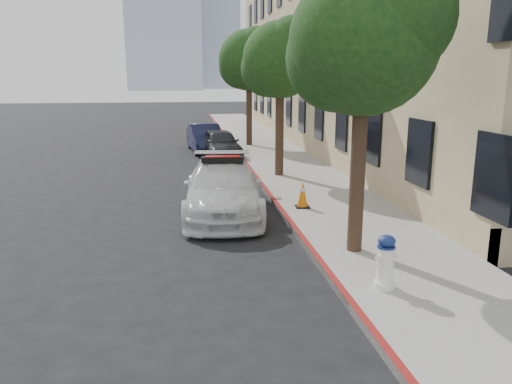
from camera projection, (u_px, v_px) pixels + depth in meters
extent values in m
plane|color=black|center=(207.00, 233.00, 11.73)|extent=(120.00, 120.00, 0.00)
cube|color=gray|center=(277.00, 158.00, 21.85)|extent=(3.20, 50.00, 0.15)
cube|color=maroon|center=(242.00, 159.00, 21.63)|extent=(0.12, 50.00, 0.15)
cube|color=tan|center=(364.00, 49.00, 26.35)|extent=(8.00, 36.00, 10.00)
cube|color=#9EA8B7|center=(212.00, 7.00, 138.01)|extent=(14.00, 14.00, 44.00)
cylinder|color=black|center=(358.00, 170.00, 9.80)|extent=(0.30, 0.30, 3.30)
sphere|color=black|center=(364.00, 41.00, 9.24)|extent=(2.80, 2.80, 2.80)
sphere|color=black|center=(392.00, 16.00, 8.92)|extent=(2.24, 2.24, 2.24)
sphere|color=black|center=(340.00, 58.00, 9.55)|extent=(2.10, 2.10, 2.10)
cylinder|color=black|center=(279.00, 130.00, 17.52)|extent=(0.30, 0.30, 3.19)
sphere|color=black|center=(280.00, 60.00, 16.97)|extent=(2.60, 2.60, 2.60)
sphere|color=black|center=(294.00, 47.00, 16.65)|extent=(2.08, 2.08, 2.08)
sphere|color=black|center=(269.00, 69.00, 17.28)|extent=(1.95, 1.95, 1.95)
cylinder|color=black|center=(249.00, 111.00, 25.20)|extent=(0.30, 0.30, 3.41)
sphere|color=black|center=(249.00, 60.00, 24.63)|extent=(3.00, 3.00, 3.00)
sphere|color=black|center=(258.00, 51.00, 24.31)|extent=(2.40, 2.40, 2.40)
sphere|color=black|center=(241.00, 66.00, 24.94)|extent=(2.25, 2.25, 2.25)
imported|color=silver|center=(223.00, 188.00, 13.21)|extent=(2.34, 5.02, 1.42)
cube|color=black|center=(223.00, 159.00, 13.03)|extent=(1.12, 0.36, 0.14)
cube|color=#A50A07|center=(222.00, 157.00, 13.02)|extent=(0.91, 0.29, 0.06)
imported|color=black|center=(221.00, 144.00, 22.39)|extent=(1.92, 3.88, 1.27)
imported|color=#151734|center=(205.00, 138.00, 24.18)|extent=(1.79, 4.13, 1.32)
cylinder|color=white|center=(384.00, 284.00, 8.35)|extent=(0.36, 0.36, 0.11)
cylinder|color=white|center=(385.00, 264.00, 8.27)|extent=(0.27, 0.27, 0.61)
ellipsoid|color=navy|center=(387.00, 241.00, 8.17)|extent=(0.29, 0.29, 0.20)
cylinder|color=white|center=(386.00, 256.00, 8.24)|extent=(0.39, 0.22, 0.11)
cylinder|color=white|center=(386.00, 256.00, 8.24)|extent=(0.17, 0.22, 0.11)
cube|color=black|center=(302.00, 207.00, 13.46)|extent=(0.40, 0.40, 0.03)
cone|color=orange|center=(303.00, 194.00, 13.38)|extent=(0.29, 0.29, 0.68)
cylinder|color=white|center=(303.00, 190.00, 13.35)|extent=(0.15, 0.15, 0.10)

